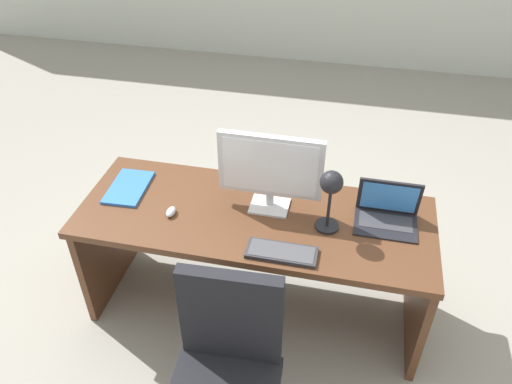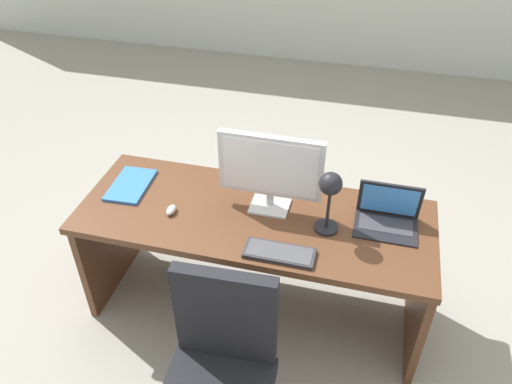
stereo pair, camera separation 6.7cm
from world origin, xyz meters
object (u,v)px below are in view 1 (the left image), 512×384
Objects in this scene: book at (129,187)px; keyboard at (282,252)px; monitor at (270,168)px; laptop at (387,209)px; desk_lamp at (331,189)px; desk at (257,237)px; mouse at (171,212)px.

keyboard is at bearing -19.36° from book.
book is at bearing 160.64° from keyboard.
laptop is (0.59, 0.03, -0.18)m from monitor.
desk is at bearing 166.59° from desk_lamp.
laptop is (0.66, 0.06, 0.27)m from desk.
desk_lamp is (-0.29, -0.15, 0.19)m from laptop.
monitor is 1.70× the size of laptop.
desk_lamp is (0.79, 0.05, 0.24)m from mouse.
laptop reaches higher than keyboard.
book is at bearing -178.12° from laptop.
monitor is at bearing 110.53° from keyboard.
monitor is at bearing -176.67° from laptop.
keyboard reaches higher than desk.
desk_lamp is (0.19, 0.21, 0.24)m from keyboard.
desk is 0.45m from monitor.
desk is at bearing 18.44° from mouse.
laptop is 1.38m from book.
keyboard is 0.94× the size of desk_lamp.
desk is at bearing -1.43° from book.
book is (-0.79, -0.01, -0.24)m from monitor.
desk_lamp is at bearing 3.67° from mouse.
monitor is 1.62× the size of book.
keyboard is (-0.47, -0.36, -0.06)m from laptop.
book is at bearing 174.42° from desk_lamp.
keyboard is 1.03× the size of book.
laptop is 0.87× the size of desk_lamp.
monitor is at bearing 159.17° from desk_lamp.
laptop is 0.60m from keyboard.
laptop is at bearing 1.88° from book.
laptop is at bearing 10.68° from mouse.
monitor is 0.62m from laptop.
book is (-1.10, 0.11, -0.25)m from desk_lamp.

